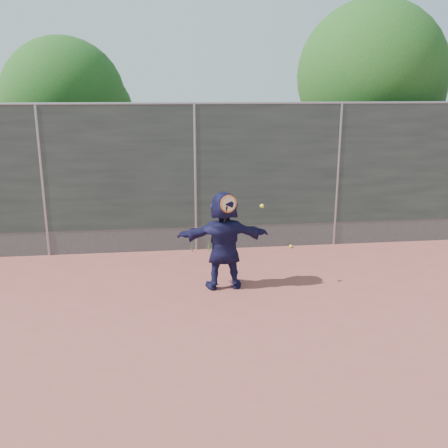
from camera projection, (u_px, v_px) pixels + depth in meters
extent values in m
plane|color=#9E4C42|center=(214.00, 324.00, 7.17)|extent=(80.00, 80.00, 0.00)
imported|color=#16163C|center=(224.00, 240.00, 8.31)|extent=(1.55, 0.49, 1.67)
sphere|color=yellow|center=(291.00, 246.00, 10.61)|extent=(0.07, 0.07, 0.07)
cube|color=#38423D|center=(195.00, 167.00, 10.06)|extent=(20.00, 0.04, 2.50)
cube|color=slate|center=(196.00, 238.00, 10.46)|extent=(20.00, 0.03, 0.50)
cylinder|color=gray|center=(194.00, 103.00, 9.74)|extent=(20.00, 0.05, 0.05)
cylinder|color=gray|center=(43.00, 182.00, 9.77)|extent=(0.06, 0.06, 3.00)
cylinder|color=gray|center=(195.00, 179.00, 10.13)|extent=(0.06, 0.06, 3.00)
cylinder|color=gray|center=(338.00, 176.00, 10.49)|extent=(0.06, 0.06, 3.00)
torus|color=#CB5D13|center=(229.00, 204.00, 7.95)|extent=(0.28, 0.13, 0.29)
cylinder|color=beige|center=(229.00, 204.00, 7.95)|extent=(0.24, 0.09, 0.25)
cylinder|color=black|center=(225.00, 216.00, 8.01)|extent=(0.07, 0.13, 0.33)
sphere|color=yellow|center=(262.00, 206.00, 8.11)|extent=(0.07, 0.07, 0.07)
cylinder|color=#382314|center=(364.00, 168.00, 12.83)|extent=(0.28, 0.28, 2.60)
sphere|color=#23561C|center=(371.00, 76.00, 12.23)|extent=(3.60, 3.60, 3.60)
sphere|color=#23561C|center=(394.00, 91.00, 12.60)|extent=(2.52, 2.52, 2.52)
cylinder|color=#382314|center=(70.00, 177.00, 12.75)|extent=(0.28, 0.28, 2.20)
sphere|color=#23561C|center=(64.00, 99.00, 12.25)|extent=(3.00, 3.00, 3.00)
sphere|color=#23561C|center=(91.00, 111.00, 12.59)|extent=(2.10, 2.10, 2.10)
cone|color=#387226|center=(209.00, 245.00, 10.40)|extent=(0.03, 0.03, 0.26)
cone|color=#387226|center=(223.00, 243.00, 10.45)|extent=(0.03, 0.03, 0.30)
cone|color=#387226|center=(192.00, 247.00, 10.35)|extent=(0.03, 0.03, 0.22)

